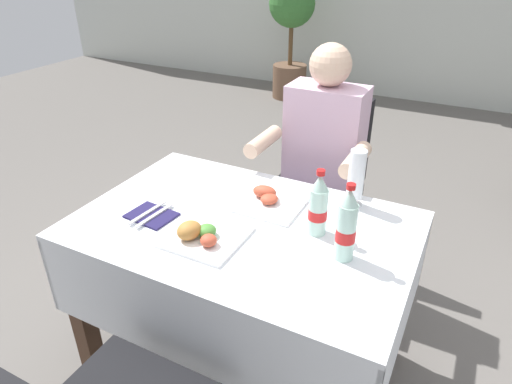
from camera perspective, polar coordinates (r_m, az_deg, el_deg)
The scene contains 11 objects.
ground_plane at distance 2.09m, azimuth 2.21°, elevation -22.56°, with size 11.00×11.00×0.00m, color #66605B.
main_dining_table at distance 1.74m, azimuth -1.52°, elevation -8.74°, with size 1.21×0.80×0.75m.
chair_far_diner_seat at distance 2.36m, azimuth 7.66°, elevation 1.45°, with size 0.44×0.50×0.97m.
seated_diner_far at distance 2.19m, azimuth 7.98°, elevation 3.68°, with size 0.50×0.46×1.26m.
plate_near_camera at distance 1.55m, azimuth -6.84°, elevation -5.36°, with size 0.25×0.25×0.07m.
plate_far_diner at distance 1.75m, azimuth 1.68°, elevation -1.02°, with size 0.24×0.24×0.06m.
beer_glass_left at distance 1.73m, azimuth 12.53°, elevation 1.78°, with size 0.07×0.07×0.23m.
cola_bottle_primary at distance 1.55m, azimuth 7.86°, elevation -1.82°, with size 0.07×0.07×0.24m.
cola_bottle_secondary at distance 1.43m, azimuth 11.35°, elevation -4.33°, with size 0.06×0.06×0.27m.
napkin_cutlery_set at distance 1.72m, azimuth -13.05°, elevation -2.86°, with size 0.18×0.19×0.01m.
potted_plant_corner at distance 5.44m, azimuth 4.46°, elevation 19.85°, with size 0.51×0.51×1.31m.
Camera 1 is at (0.53, -1.19, 1.64)m, focal length 31.68 mm.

